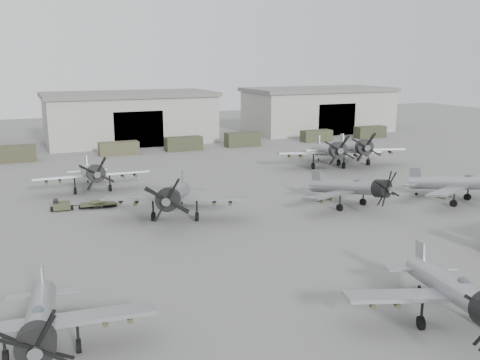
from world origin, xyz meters
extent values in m
plane|color=slate|center=(0.00, 0.00, 0.00)|extent=(220.00, 220.00, 0.00)
cube|color=#AEAEA3|center=(0.00, 62.00, 4.00)|extent=(28.00, 14.00, 8.00)
cube|color=slate|center=(0.00, 62.00, 8.35)|extent=(29.00, 14.80, 0.70)
cube|color=black|center=(0.00, 55.20, 3.00)|extent=(8.12, 0.40, 6.00)
cube|color=#AEAEA3|center=(38.00, 62.00, 4.00)|extent=(28.00, 14.00, 8.00)
cube|color=slate|center=(38.00, 62.00, 8.35)|extent=(29.00, 14.80, 0.70)
cube|color=black|center=(38.00, 55.20, 3.00)|extent=(8.12, 0.40, 6.00)
cube|color=#3C3D28|center=(-18.81, 50.00, 1.16)|extent=(5.33, 2.20, 2.31)
cube|color=#494930|center=(-4.35, 50.00, 0.99)|extent=(5.95, 2.20, 1.97)
cube|color=#363B27|center=(5.96, 50.00, 1.08)|extent=(5.87, 2.20, 2.16)
cube|color=#383D27|center=(16.21, 50.00, 1.17)|extent=(5.81, 2.20, 2.35)
cube|color=#3B3F29|center=(30.48, 50.00, 0.99)|extent=(5.49, 2.20, 1.99)
cube|color=#353A26|center=(42.00, 50.00, 1.06)|extent=(5.90, 2.20, 2.12)
cylinder|color=gray|center=(-18.43, -5.03, 1.95)|extent=(2.11, 9.46, 2.76)
cylinder|color=black|center=(-18.78, -9.17, 2.61)|extent=(1.79, 1.53, 1.84)
cube|color=gray|center=(-18.47, -5.56, 1.72)|extent=(11.18, 2.87, 0.50)
cube|color=gray|center=(-18.08, -0.89, 2.09)|extent=(0.23, 1.48, 1.77)
ellipsoid|color=#3F4C54|center=(-18.55, -6.44, 2.75)|extent=(0.62, 1.10, 0.50)
cylinder|color=black|center=(-20.16, -5.59, 0.31)|extent=(0.31, 0.73, 0.71)
cylinder|color=black|center=(-16.81, -5.87, 0.31)|extent=(0.31, 0.73, 0.71)
cylinder|color=black|center=(-18.10, -1.15, 0.13)|extent=(0.13, 0.29, 0.28)
cylinder|color=#999BA1|center=(2.43, -10.64, 2.09)|extent=(4.85, 9.90, 2.96)
cube|color=#999BA1|center=(2.24, -11.17, 1.85)|extent=(11.81, 6.10, 0.53)
cube|color=#999BA1|center=(3.99, -6.47, 2.23)|extent=(0.66, 1.52, 1.89)
ellipsoid|color=#3F4C54|center=(1.90, -12.06, 2.94)|extent=(0.93, 1.26, 0.53)
cylinder|color=black|center=(0.49, -10.72, 0.33)|extent=(0.51, 0.80, 0.76)
cylinder|color=black|center=(3.89, -6.74, 0.14)|extent=(0.21, 0.32, 0.30)
cylinder|color=gray|center=(-5.78, 14.43, 2.29)|extent=(5.80, 10.71, 3.24)
cylinder|color=black|center=(-7.72, 9.96, 3.06)|extent=(2.46, 2.29, 2.16)
cube|color=gray|center=(-6.03, 13.86, 2.02)|extent=(12.80, 7.26, 0.58)
cube|color=gray|center=(-3.84, 18.90, 2.45)|extent=(0.80, 1.63, 2.07)
ellipsoid|color=#3F4C54|center=(-6.44, 12.91, 3.22)|extent=(1.07, 1.39, 0.58)
cylinder|color=black|center=(-7.92, 14.46, 0.36)|extent=(0.60, 0.88, 0.83)
cylinder|color=black|center=(-4.30, 12.89, 0.36)|extent=(0.60, 0.88, 0.83)
cylinder|color=black|center=(-3.96, 18.62, 0.16)|extent=(0.25, 0.35, 0.33)
cylinder|color=gray|center=(10.82, 11.65, 1.96)|extent=(3.60, 9.49, 2.78)
cylinder|color=black|center=(11.84, 7.59, 2.63)|extent=(1.98, 1.78, 1.85)
cube|color=gray|center=(10.95, 11.13, 1.74)|extent=(11.28, 4.62, 0.50)
cube|color=gray|center=(9.80, 15.71, 2.10)|extent=(0.46, 1.46, 1.78)
ellipsoid|color=#3F4C54|center=(11.17, 10.27, 2.77)|extent=(0.78, 1.17, 0.50)
cylinder|color=black|center=(9.36, 10.55, 0.31)|extent=(0.42, 0.75, 0.71)
cylinder|color=black|center=(12.64, 11.37, 0.31)|extent=(0.42, 0.75, 0.71)
cylinder|color=black|center=(9.87, 15.45, 0.13)|extent=(0.17, 0.30, 0.29)
cylinder|color=#9A9DA2|center=(21.88, 8.76, 2.00)|extent=(4.99, 9.42, 2.84)
cube|color=#9A9DA2|center=(22.09, 8.26, 1.77)|extent=(11.26, 6.25, 0.51)
cube|color=#9A9DA2|center=(20.23, 12.70, 2.15)|extent=(0.69, 1.44, 1.82)
ellipsoid|color=#3F4C54|center=(22.44, 7.42, 2.83)|extent=(0.93, 1.22, 0.51)
cylinder|color=black|center=(20.57, 7.42, 0.32)|extent=(0.52, 0.77, 0.73)
cylinder|color=black|center=(23.75, 8.76, 0.32)|extent=(0.52, 0.77, 0.73)
cylinder|color=black|center=(20.33, 12.45, 0.14)|extent=(0.21, 0.31, 0.29)
cylinder|color=#919498|center=(-11.42, 28.05, 2.16)|extent=(1.72, 10.42, 3.06)
cylinder|color=black|center=(-11.53, 23.44, 2.89)|extent=(1.90, 1.59, 2.04)
cube|color=#919498|center=(-11.43, 27.46, 1.91)|extent=(12.29, 2.45, 0.55)
cube|color=#919498|center=(-11.31, 32.65, 2.31)|extent=(0.16, 1.63, 1.96)
ellipsoid|color=#3F4C54|center=(-11.45, 26.48, 3.05)|extent=(0.62, 1.19, 0.55)
cylinder|color=black|center=(-13.30, 27.31, 0.34)|extent=(0.29, 0.79, 0.78)
cylinder|color=black|center=(-9.57, 27.22, 0.34)|extent=(0.29, 0.79, 0.78)
cylinder|color=black|center=(-11.31, 32.36, 0.15)|extent=(0.12, 0.32, 0.31)
cylinder|color=gray|center=(19.58, 29.15, 2.41)|extent=(5.11, 11.52, 3.41)
cylinder|color=black|center=(18.01, 24.27, 3.22)|extent=(2.50, 2.28, 2.27)
cube|color=gray|center=(19.38, 28.53, 2.13)|extent=(13.72, 6.48, 0.61)
cube|color=gray|center=(21.16, 34.04, 2.58)|extent=(0.68, 1.77, 2.18)
ellipsoid|color=#3F4C54|center=(19.05, 27.49, 3.39)|extent=(1.03, 1.45, 0.61)
cylinder|color=black|center=(17.34, 28.96, 0.38)|extent=(0.56, 0.92, 0.87)
cylinder|color=black|center=(21.29, 27.69, 0.38)|extent=(0.56, 0.92, 0.87)
cylinder|color=black|center=(21.06, 33.73, 0.16)|extent=(0.23, 0.37, 0.35)
cylinder|color=gray|center=(23.98, 29.76, 2.41)|extent=(5.11, 11.52, 3.41)
cylinder|color=black|center=(22.41, 24.88, 3.22)|extent=(2.50, 2.28, 2.27)
cube|color=gray|center=(23.78, 29.14, 2.13)|extent=(13.72, 6.48, 0.61)
cube|color=gray|center=(25.55, 34.65, 2.58)|extent=(0.68, 1.77, 2.18)
ellipsoid|color=#3F4C54|center=(23.44, 28.10, 3.39)|extent=(1.03, 1.45, 0.61)
cylinder|color=black|center=(21.74, 29.57, 0.38)|extent=(0.56, 0.92, 0.87)
cylinder|color=black|center=(25.69, 28.30, 0.38)|extent=(0.56, 0.92, 0.87)
cylinder|color=black|center=(25.45, 34.34, 0.16)|extent=(0.23, 0.37, 0.35)
cube|color=#3A3D28|center=(-15.23, 21.10, 0.49)|extent=(1.67, 1.11, 0.71)
cube|color=black|center=(-15.75, 21.15, 0.93)|extent=(0.51, 0.83, 0.44)
cylinder|color=black|center=(-15.23, 21.10, 0.22)|extent=(1.10, 0.59, 0.49)
cylinder|color=black|center=(-14.08, 21.00, 0.40)|extent=(1.06, 0.16, 0.07)
cube|color=#3A3D28|center=(-11.88, 20.81, 0.40)|extent=(3.45, 1.52, 0.16)
cylinder|color=black|center=(-11.88, 20.81, 0.18)|extent=(1.35, 0.50, 0.39)
cylinder|color=#3A3D28|center=(-11.88, 20.81, 0.57)|extent=(1.26, 0.39, 0.28)
camera|label=1|loc=(-18.87, -31.18, 14.24)|focal=40.00mm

